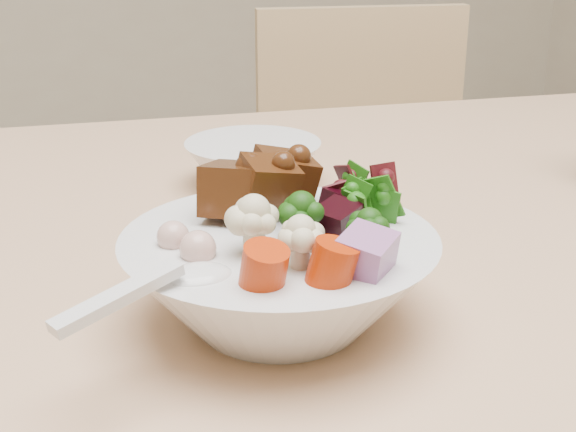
{
  "coord_description": "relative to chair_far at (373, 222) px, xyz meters",
  "views": [
    {
      "loc": [
        -0.33,
        -0.42,
        1.0
      ],
      "look_at": [
        -0.15,
        0.04,
        0.81
      ],
      "focal_mm": 50.0,
      "sensor_mm": 36.0,
      "label": 1
    }
  ],
  "objects": [
    {
      "name": "food_bowl",
      "position": [
        -0.47,
        -0.75,
        0.31
      ],
      "size": [
        0.2,
        0.2,
        0.11
      ],
      "color": "silver",
      "rests_on": "dining_table"
    },
    {
      "name": "side_bowl",
      "position": [
        -0.4,
        -0.48,
        0.3
      ],
      "size": [
        0.13,
        0.13,
        0.04
      ],
      "primitive_type": null,
      "color": "silver",
      "rests_on": "dining_table"
    },
    {
      "name": "soup_spoon",
      "position": [
        -0.55,
        -0.79,
        0.33
      ],
      "size": [
        0.11,
        0.06,
        0.02
      ],
      "rotation": [
        0.0,
        0.0,
        0.36
      ],
      "color": "silver",
      "rests_on": "food_bowl"
    },
    {
      "name": "chair_far",
      "position": [
        0.0,
        0.0,
        0.0
      ],
      "size": [
        0.45,
        0.45,
        0.84
      ],
      "rotation": [
        0.0,
        0.0,
        -0.2
      ],
      "color": "tan",
      "rests_on": "ground"
    }
  ]
}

